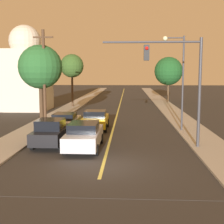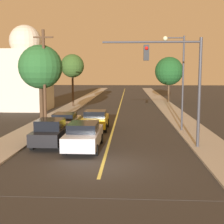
% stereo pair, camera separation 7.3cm
% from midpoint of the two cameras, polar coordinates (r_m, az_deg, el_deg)
% --- Properties ---
extents(ground_plane, '(200.00, 200.00, 0.00)m').
position_cam_midpoint_polar(ground_plane, '(15.43, -1.61, -9.79)').
color(ground_plane, '#2D2B28').
extents(road_surface, '(9.96, 80.00, 0.01)m').
position_cam_midpoint_polar(road_surface, '(50.92, 1.79, 2.11)').
color(road_surface, '#2D2B28').
rests_on(road_surface, ground).
extents(sidewalk_left, '(2.50, 80.00, 0.12)m').
position_cam_midpoint_polar(sidewalk_left, '(51.44, -5.17, 2.20)').
color(sidewalk_left, '#9E998E').
rests_on(sidewalk_left, ground).
extents(sidewalk_right, '(2.50, 80.00, 0.12)m').
position_cam_midpoint_polar(sidewalk_right, '(51.14, 8.79, 2.12)').
color(sidewalk_right, '#9E998E').
rests_on(sidewalk_right, ground).
extents(car_near_lane_front, '(1.99, 4.80, 1.60)m').
position_cam_midpoint_polar(car_near_lane_front, '(18.59, -5.06, -4.29)').
color(car_near_lane_front, '#A5A8B2').
rests_on(car_near_lane_front, ground).
extents(car_near_lane_second, '(1.98, 3.90, 1.55)m').
position_cam_midpoint_polar(car_near_lane_second, '(24.79, -2.96, -1.41)').
color(car_near_lane_second, gold).
rests_on(car_near_lane_second, ground).
extents(car_outer_lane_front, '(1.88, 4.13, 1.66)m').
position_cam_midpoint_polar(car_outer_lane_front, '(19.83, -11.00, -3.66)').
color(car_outer_lane_front, black).
rests_on(car_outer_lane_front, ground).
extents(car_outer_lane_second, '(1.91, 4.39, 1.47)m').
position_cam_midpoint_polar(car_outer_lane_second, '(24.04, -8.45, -1.86)').
color(car_outer_lane_second, white).
rests_on(car_outer_lane_second, ground).
extents(traffic_signal_mast, '(5.78, 0.42, 6.41)m').
position_cam_midpoint_polar(traffic_signal_mast, '(18.71, 11.84, 7.07)').
color(traffic_signal_mast, '#333338').
rests_on(traffic_signal_mast, ground).
extents(streetlamp_right, '(1.64, 0.36, 7.12)m').
position_cam_midpoint_polar(streetlamp_right, '(24.24, 12.11, 7.42)').
color(streetlamp_right, '#333338').
rests_on(streetlamp_right, ground).
extents(utility_pole_left, '(1.60, 0.24, 7.79)m').
position_cam_midpoint_polar(utility_pole_left, '(25.85, -12.20, 6.30)').
color(utility_pole_left, '#422D1E').
rests_on(utility_pole_left, ground).
extents(tree_left_near, '(3.64, 3.64, 6.69)m').
position_cam_midpoint_polar(tree_left_near, '(26.81, -12.87, 8.00)').
color(tree_left_near, '#3D2B1C').
rests_on(tree_left_near, ground).
extents(tree_left_far, '(3.04, 3.04, 6.80)m').
position_cam_midpoint_polar(tree_left_far, '(41.38, -7.20, 8.33)').
color(tree_left_far, '#3D2B1C').
rests_on(tree_left_far, ground).
extents(tree_right_near, '(4.22, 4.22, 6.74)m').
position_cam_midpoint_polar(tree_right_near, '(47.85, 10.44, 7.36)').
color(tree_right_near, '#4C3823').
rests_on(tree_right_near, ground).
extents(domed_building_left, '(5.31, 5.31, 10.14)m').
position_cam_midpoint_polar(domed_building_left, '(39.23, -15.32, 7.05)').
color(domed_building_left, '#BCB29E').
rests_on(domed_building_left, ground).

